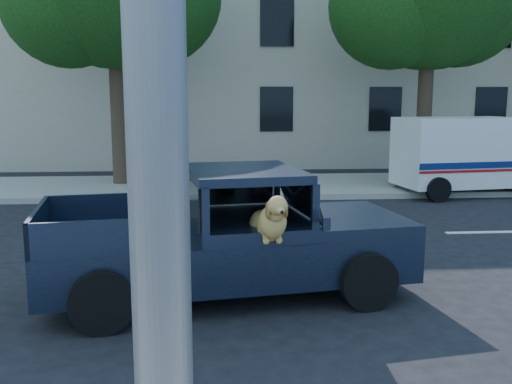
{
  "coord_description": "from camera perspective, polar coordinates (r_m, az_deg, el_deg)",
  "views": [
    {
      "loc": [
        -1.34,
        -7.12,
        2.62
      ],
      "look_at": [
        -0.8,
        -0.17,
        1.46
      ],
      "focal_mm": 40.0,
      "sensor_mm": 36.0,
      "label": 1
    }
  ],
  "objects": [
    {
      "name": "mail_truck",
      "position": [
        16.44,
        20.19,
        2.9
      ],
      "size": [
        4.02,
        2.38,
        2.09
      ],
      "rotation": [
        0.0,
        0.0,
        0.13
      ],
      "color": "silver",
      "rests_on": "ground"
    },
    {
      "name": "building_main",
      "position": [
        24.09,
        6.13,
        13.87
      ],
      "size": [
        26.0,
        6.0,
        9.0
      ],
      "primitive_type": "cube",
      "color": "#BEB69D",
      "rests_on": "ground"
    },
    {
      "name": "pickup_truck",
      "position": [
        7.61,
        -3.41,
        -6.19
      ],
      "size": [
        4.98,
        2.68,
        1.7
      ],
      "rotation": [
        0.0,
        0.0,
        0.15
      ],
      "color": "black",
      "rests_on": "ground"
    },
    {
      "name": "lane_stripes",
      "position": [
        11.35,
        12.85,
        -4.13
      ],
      "size": [
        21.6,
        0.14,
        0.01
      ],
      "primitive_type": null,
      "color": "silver",
      "rests_on": "ground"
    },
    {
      "name": "far_sidewalk",
      "position": [
        16.57,
        0.25,
        0.61
      ],
      "size": [
        60.0,
        4.0,
        0.15
      ],
      "primitive_type": "cube",
      "color": "gray",
      "rests_on": "ground"
    },
    {
      "name": "ground",
      "position": [
        7.71,
        5.96,
        -10.5
      ],
      "size": [
        120.0,
        120.0,
        0.0
      ],
      "primitive_type": "plane",
      "color": "black",
      "rests_on": "ground"
    }
  ]
}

